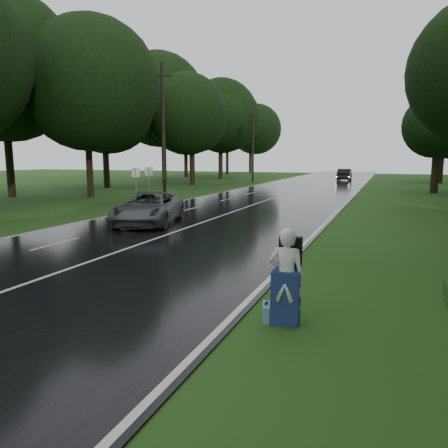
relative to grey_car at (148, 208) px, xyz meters
The scene contains 16 objects.
ground 7.95m from the grey_car, 72.97° to the right, with size 160.00×160.00×0.00m, color #224A16.
road 12.68m from the grey_car, 79.45° to the left, with size 12.00×140.00×0.04m, color black.
lane_center 12.67m from the grey_car, 79.45° to the left, with size 0.12×140.00×0.01m, color silver.
grey_car is the anchor object (origin of this frame).
far_car 43.66m from the grey_car, 83.28° to the left, with size 1.73×4.95×1.63m, color black.
hitchhiker 13.50m from the grey_car, 47.03° to the right, with size 0.73×0.66×1.95m.
suitcase 13.23m from the grey_car, 48.28° to the right, with size 0.14×0.48×0.34m, color teal.
utility_pole_mid 14.06m from the grey_car, 116.14° to the left, with size 1.80×0.28×10.64m, color black, non-canonical shape.
utility_pole_far 37.09m from the grey_car, 99.60° to the left, with size 1.80×0.28×9.05m, color black, non-canonical shape.
road_sign_a 8.12m from the grey_car, 127.20° to the left, with size 0.62×0.10×2.59m, color white, non-canonical shape.
road_sign_b 9.49m from the grey_car, 121.11° to the left, with size 0.62×0.10×2.60m, color white, non-canonical shape.
tree_left_d 16.09m from the grey_car, 138.61° to the left, with size 9.59×9.59×14.99m, color black, non-canonical shape.
tree_left_e 29.74m from the grey_car, 111.51° to the left, with size 9.00×9.00×14.06m, color black, non-canonical shape.
tree_left_f 44.08m from the grey_car, 107.24° to the left, with size 10.25×10.25×16.01m, color black, non-canonical shape.
tree_right_e 29.62m from the grey_car, 59.85° to the left, with size 7.45×7.45×11.64m, color black, non-canonical shape.
tree_right_f 45.86m from the grey_car, 68.19° to the left, with size 8.23×8.23×12.86m, color black, non-canonical shape.
Camera 1 is at (8.67, -10.24, 3.31)m, focal length 33.75 mm.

